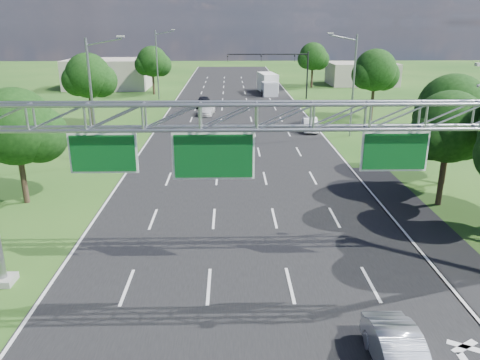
{
  "coord_description": "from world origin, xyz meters",
  "views": [
    {
      "loc": [
        -0.85,
        -6.58,
        11.06
      ],
      "look_at": [
        -0.33,
        15.39,
        3.64
      ],
      "focal_mm": 35.0,
      "sensor_mm": 36.0,
      "label": 1
    }
  ],
  "objects_px": {
    "traffic_signal": "(284,64)",
    "silver_sedan": "(400,356)",
    "sign_gantry": "(258,131)",
    "box_truck": "(268,84)"
  },
  "relations": [
    {
      "from": "traffic_signal",
      "to": "silver_sedan",
      "type": "bearing_deg",
      "value": -92.72
    },
    {
      "from": "sign_gantry",
      "to": "silver_sedan",
      "type": "relative_size",
      "value": 5.46
    },
    {
      "from": "sign_gantry",
      "to": "traffic_signal",
      "type": "xyz_separation_m",
      "value": [
        7.15,
        53.0,
        -1.72
      ]
    },
    {
      "from": "sign_gantry",
      "to": "box_truck",
      "type": "distance_m",
      "value": 59.42
    },
    {
      "from": "sign_gantry",
      "to": "box_truck",
      "type": "height_order",
      "value": "sign_gantry"
    },
    {
      "from": "traffic_signal",
      "to": "silver_sedan",
      "type": "relative_size",
      "value": 2.84
    },
    {
      "from": "sign_gantry",
      "to": "silver_sedan",
      "type": "xyz_separation_m",
      "value": [
        4.34,
        -6.08,
        -6.18
      ]
    },
    {
      "from": "sign_gantry",
      "to": "silver_sedan",
      "type": "bearing_deg",
      "value": -54.44
    },
    {
      "from": "sign_gantry",
      "to": "box_truck",
      "type": "relative_size",
      "value": 2.74
    },
    {
      "from": "traffic_signal",
      "to": "silver_sedan",
      "type": "xyz_separation_m",
      "value": [
        -2.81,
        -59.08,
        -4.46
      ]
    }
  ]
}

